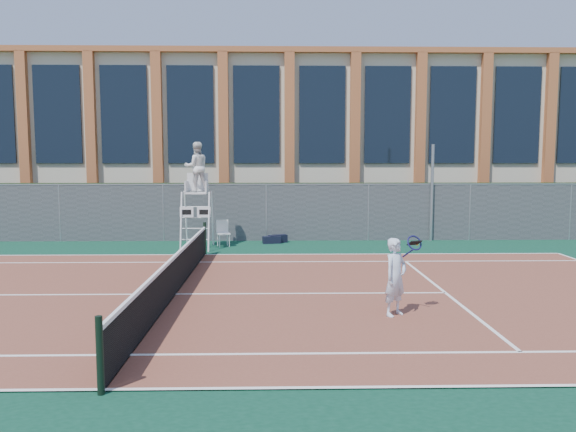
{
  "coord_description": "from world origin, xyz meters",
  "views": [
    {
      "loc": [
        2.38,
        -12.98,
        3.19
      ],
      "look_at": [
        2.72,
        3.0,
        1.57
      ],
      "focal_mm": 35.0,
      "sensor_mm": 36.0,
      "label": 1
    }
  ],
  "objects_px": {
    "steel_pole": "(432,193)",
    "tennis_player": "(396,277)",
    "plastic_chair": "(223,231)",
    "umpire_chair": "(197,170)"
  },
  "relations": [
    {
      "from": "steel_pole",
      "to": "umpire_chair",
      "type": "relative_size",
      "value": 0.98
    },
    {
      "from": "tennis_player",
      "to": "umpire_chair",
      "type": "bearing_deg",
      "value": 120.36
    },
    {
      "from": "steel_pole",
      "to": "plastic_chair",
      "type": "distance_m",
      "value": 8.22
    },
    {
      "from": "plastic_chair",
      "to": "tennis_player",
      "type": "distance_m",
      "value": 10.35
    },
    {
      "from": "plastic_chair",
      "to": "umpire_chair",
      "type": "bearing_deg",
      "value": -153.5
    },
    {
      "from": "umpire_chair",
      "to": "tennis_player",
      "type": "distance_m",
      "value": 10.55
    },
    {
      "from": "steel_pole",
      "to": "tennis_player",
      "type": "relative_size",
      "value": 2.34
    },
    {
      "from": "steel_pole",
      "to": "tennis_player",
      "type": "height_order",
      "value": "steel_pole"
    },
    {
      "from": "steel_pole",
      "to": "tennis_player",
      "type": "bearing_deg",
      "value": -109.05
    },
    {
      "from": "tennis_player",
      "to": "plastic_chair",
      "type": "bearing_deg",
      "value": 115.0
    }
  ]
}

